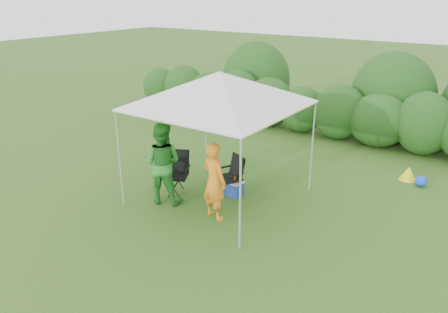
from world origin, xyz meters
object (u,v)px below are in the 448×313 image
Objects in this scene: chair_right at (232,173)px; man at (214,181)px; woman at (162,163)px; cooler at (234,188)px; chair_left at (176,169)px; canopy at (219,89)px.

man is (0.32, -1.15, 0.30)m from chair_right.
woman is 1.74m from cooler.
woman is (0.09, -0.55, 0.35)m from chair_left.
woman reaches higher than man.
chair_left is 1.54m from man.
man is at bearing 161.20° from woman.
canopy is at bearing -86.61° from chair_right.
chair_right is 1.29m from chair_left.
cooler is (-0.24, 1.08, -0.63)m from man.
man reaches higher than chair_right.
cooler is (0.21, 0.25, -2.29)m from canopy.
chair_right reaches higher than cooler.
canopy is 2.00m from woman.
woman is at bearing 13.94° from man.
man is (1.43, -0.50, 0.26)m from chair_left.
chair_right is 0.35m from cooler.
man is at bearing -46.60° from chair_left.
chair_left is at bearing -147.22° from cooler.
chair_right is (0.13, 0.32, -1.95)m from canopy.
chair_right is 0.56× the size of man.
chair_left reaches higher than chair_right.
chair_right is 1.23m from man.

